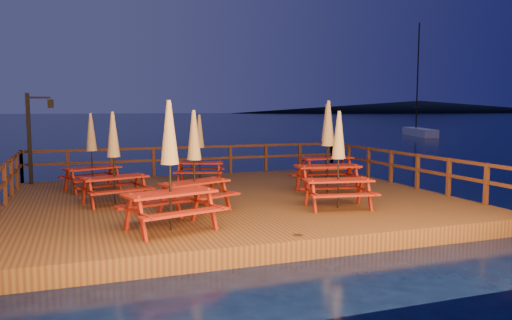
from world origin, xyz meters
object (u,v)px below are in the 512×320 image
Objects in this scene: lamp_post at (34,130)px; picnic_table_1 at (338,158)px; sailboat at (419,132)px; picnic_table_2 at (114,156)px; picnic_table_0 at (326,141)px.

lamp_post is 1.23× the size of picnic_table_1.
sailboat is 41.96m from picnic_table_1.
picnic_table_1 is 1.01× the size of picnic_table_2.
sailboat is 37.18m from picnic_table_0.
lamp_post reaches higher than picnic_table_1.
lamp_post is at bearing 166.33° from picnic_table_0.
lamp_post is 0.25× the size of sailboat.
picnic_table_0 is at bearing 0.41° from picnic_table_2.
picnic_table_0 is (-25.17, -27.33, 1.38)m from sailboat.
picnic_table_0 is 1.08× the size of picnic_table_1.
sailboat reaches higher than picnic_table_1.
lamp_post is 42.71m from sailboat.
picnic_table_2 is at bearing -64.24° from lamp_post.
picnic_table_2 is at bearing -117.08° from sailboat.
picnic_table_0 is 5.02m from picnic_table_1.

